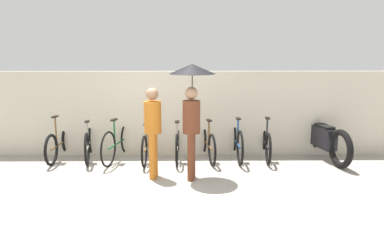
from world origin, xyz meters
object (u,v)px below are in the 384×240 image
at_px(parked_bicycle_6, 236,141).
at_px(parked_bicycle_7, 265,142).
at_px(pedestrian_leading, 153,126).
at_px(parked_bicycle_5, 207,143).
at_px(pedestrian_center, 192,94).
at_px(parked_bicycle_3, 148,144).
at_px(parked_bicycle_0, 60,143).
at_px(parked_bicycle_4, 178,142).
at_px(parked_bicycle_1, 89,143).
at_px(parked_bicycle_2, 118,142).
at_px(motorcycle, 324,140).

distance_m(parked_bicycle_6, parked_bicycle_7, 0.65).
bearing_deg(parked_bicycle_6, pedestrian_leading, 125.27).
xyz_separation_m(parked_bicycle_5, pedestrian_center, (-0.35, -1.24, 1.23)).
bearing_deg(parked_bicycle_3, parked_bicycle_6, -85.83).
bearing_deg(parked_bicycle_0, parked_bicycle_5, -88.92).
xyz_separation_m(parked_bicycle_0, parked_bicycle_4, (2.60, -0.03, 0.01)).
height_order(parked_bicycle_1, parked_bicycle_3, parked_bicycle_1).
xyz_separation_m(parked_bicycle_0, pedestrian_leading, (2.17, -1.26, 0.64)).
xyz_separation_m(parked_bicycle_0, parked_bicycle_1, (0.65, -0.03, 0.01)).
relative_size(parked_bicycle_1, parked_bicycle_2, 0.92).
distance_m(parked_bicycle_2, parked_bicycle_4, 1.30).
distance_m(parked_bicycle_3, pedestrian_center, 1.96).
bearing_deg(parked_bicycle_1, pedestrian_center, -128.66).
xyz_separation_m(parked_bicycle_5, parked_bicycle_7, (1.30, 0.05, 0.00)).
bearing_deg(parked_bicycle_6, parked_bicycle_4, 90.19).
distance_m(parked_bicycle_0, pedestrian_leading, 2.60).
distance_m(parked_bicycle_3, parked_bicycle_7, 2.60).
bearing_deg(parked_bicycle_4, parked_bicycle_5, -89.93).
distance_m(pedestrian_leading, motorcycle, 3.87).
xyz_separation_m(pedestrian_center, motorcycle, (2.91, 1.21, -1.15)).
height_order(pedestrian_leading, motorcycle, pedestrian_leading).
bearing_deg(pedestrian_leading, parked_bicycle_0, 155.46).
relative_size(parked_bicycle_3, parked_bicycle_4, 0.99).
height_order(parked_bicycle_2, pedestrian_center, pedestrian_center).
bearing_deg(parked_bicycle_5, parked_bicycle_7, -96.28).
distance_m(parked_bicycle_2, parked_bicycle_3, 0.65).
bearing_deg(pedestrian_leading, parked_bicycle_1, 146.72).
relative_size(parked_bicycle_5, parked_bicycle_7, 1.00).
xyz_separation_m(parked_bicycle_0, parked_bicycle_3, (1.95, -0.08, -0.00)).
relative_size(parked_bicycle_7, pedestrian_leading, 0.99).
bearing_deg(parked_bicycle_7, parked_bicycle_4, 96.26).
xyz_separation_m(parked_bicycle_6, parked_bicycle_7, (0.65, 0.02, -0.03)).
bearing_deg(parked_bicycle_4, parked_bicycle_1, 90.40).
bearing_deg(parked_bicycle_6, parked_bicycle_3, 91.30).
relative_size(parked_bicycle_4, parked_bicycle_7, 1.04).
xyz_separation_m(parked_bicycle_3, parked_bicycle_6, (1.95, 0.07, 0.04)).
bearing_deg(parked_bicycle_5, parked_bicycle_4, 81.27).
bearing_deg(pedestrian_center, parked_bicycle_2, 148.90).
xyz_separation_m(parked_bicycle_0, parked_bicycle_2, (1.30, -0.06, 0.04)).
bearing_deg(parked_bicycle_7, parked_bicycle_5, 97.08).
height_order(parked_bicycle_2, parked_bicycle_4, parked_bicycle_4).
relative_size(parked_bicycle_1, pedestrian_leading, 0.97).
xyz_separation_m(parked_bicycle_6, motorcycle, (1.91, -0.06, 0.04)).
relative_size(parked_bicycle_0, parked_bicycle_5, 0.98).
bearing_deg(motorcycle, parked_bicycle_4, 79.44).
bearing_deg(parked_bicycle_0, pedestrian_center, -112.11).
distance_m(parked_bicycle_1, pedestrian_center, 2.85).
bearing_deg(parked_bicycle_6, parked_bicycle_7, -88.87).
xyz_separation_m(parked_bicycle_3, motorcycle, (3.86, 0.01, 0.08)).
bearing_deg(pedestrian_leading, parked_bicycle_3, 106.44).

